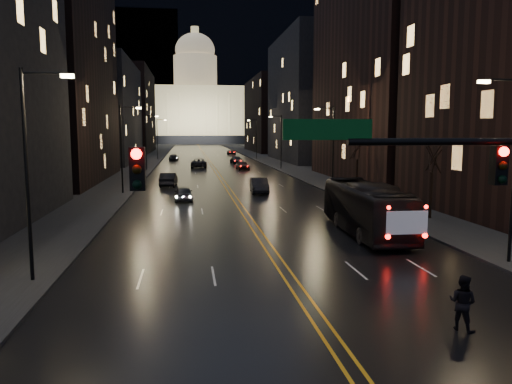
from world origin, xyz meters
name	(u,v)px	position (x,y,z in m)	size (l,w,h in m)	color
ground	(361,382)	(0.00, 0.00, 0.00)	(900.00, 900.00, 0.00)	black
road	(204,153)	(0.00, 130.00, 0.01)	(20.00, 320.00, 0.02)	black
sidewalk_left	(153,153)	(-14.00, 130.00, 0.08)	(8.00, 320.00, 0.16)	black
sidewalk_right	(253,153)	(14.00, 130.00, 0.08)	(8.00, 320.00, 0.16)	black
center_line	(204,153)	(0.00, 130.00, 0.03)	(0.62, 320.00, 0.01)	orange
building_left_mid	(51,69)	(-21.00, 54.00, 14.00)	(12.00, 30.00, 28.00)	black
building_left_far	(103,113)	(-21.00, 92.00, 10.00)	(12.00, 34.00, 20.00)	black
building_left_dist	(130,111)	(-21.00, 140.00, 12.00)	(12.00, 40.00, 24.00)	black
building_right_tall	(390,30)	(21.00, 50.00, 19.00)	(12.00, 30.00, 38.00)	black
building_right_mid	(309,99)	(21.00, 92.00, 13.00)	(12.00, 34.00, 26.00)	black
building_right_dist	(271,115)	(21.00, 140.00, 11.00)	(12.00, 40.00, 22.00)	black
mountain_ridge	(245,54)	(40.00, 380.00, 65.00)	(520.00, 60.00, 130.00)	black
capitol	(196,110)	(0.00, 250.00, 17.15)	(90.00, 50.00, 58.50)	black
streetlamp_right_near	(511,160)	(10.81, 10.00, 5.08)	(2.13, 0.25, 9.00)	black
streetlamp_left_near	(31,164)	(-10.81, 10.00, 5.08)	(2.13, 0.25, 9.00)	black
streetlamp_right_mid	(331,144)	(10.81, 40.00, 5.08)	(2.13, 0.25, 9.00)	black
streetlamp_left_mid	(123,144)	(-10.81, 40.00, 5.08)	(2.13, 0.25, 9.00)	black
streetlamp_right_far	(280,139)	(10.81, 70.00, 5.08)	(2.13, 0.25, 9.00)	black
streetlamp_left_far	(147,139)	(-10.81, 70.00, 5.08)	(2.13, 0.25, 9.00)	black
streetlamp_right_dist	(256,137)	(10.81, 100.00, 5.08)	(2.13, 0.25, 9.00)	black
streetlamp_left_dist	(158,137)	(-10.81, 100.00, 5.08)	(2.13, 0.25, 9.00)	black
tree_right_mid	(432,158)	(13.00, 22.00, 4.53)	(2.40, 2.40, 6.65)	black
tree_right_far	(357,149)	(13.00, 38.00, 4.53)	(2.40, 2.40, 6.65)	black
bus	(366,208)	(6.68, 18.05, 1.61)	(2.71, 11.57, 3.22)	black
oncoming_car_a	(183,194)	(-4.82, 34.13, 0.69)	(1.63, 4.06, 1.38)	black
oncoming_car_b	(169,180)	(-6.64, 46.67, 0.81)	(1.71, 4.92, 1.62)	black
oncoming_car_c	(199,163)	(-2.50, 75.64, 0.81)	(2.70, 5.85, 1.62)	black
oncoming_car_d	(174,157)	(-7.44, 97.36, 0.68)	(1.91, 4.70, 1.36)	black
receding_car_a	(259,185)	(2.93, 39.20, 0.80)	(1.69, 4.85, 1.60)	black
receding_car_b	(243,165)	(4.54, 69.91, 0.77)	(1.83, 4.54, 1.55)	black
receding_car_c	(237,160)	(4.96, 84.34, 0.72)	(2.03, 4.99, 1.45)	black
receding_car_d	(231,152)	(7.16, 121.90, 0.64)	(2.13, 4.62, 1.28)	black
pedestrian_b	(463,303)	(4.42, 2.84, 0.92)	(0.90, 0.49, 1.85)	black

